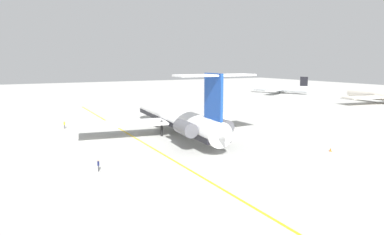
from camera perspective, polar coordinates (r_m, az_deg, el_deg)
The scene contains 8 objects.
ground at distance 62.21m, azimuth -11.89°, elevation -4.30°, with size 390.40×390.40×0.00m, color #ADADA8.
main_jetliner at distance 67.50m, azimuth -2.56°, elevation -0.01°, with size 43.99×38.97×12.81m.
airliner_far_left at distance 163.34m, azimuth 14.46°, elevation 4.81°, with size 25.04×25.37×8.07m.
airliner_mid_left at distance 137.05m, azimuth 29.71°, elevation 3.32°, with size 33.84×33.65×10.13m.
ground_crew_near_nose at distance 79.24m, azimuth -20.86°, elevation -0.99°, with size 0.42×0.27×1.71m.
ground_crew_near_tail at distance 47.04m, azimuth -15.62°, elevation -7.59°, with size 0.41×0.26×1.64m.
safety_cone_nose at distance 59.89m, azimuth 22.45°, elevation -5.08°, with size 0.40×0.40×0.55m, color #EA590F.
taxiway_centreline at distance 66.13m, azimuth -9.66°, elevation -3.42°, with size 104.63×0.36×0.01m, color gold.
Camera 1 is at (58.08, -16.93, 14.47)m, focal length 31.42 mm.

